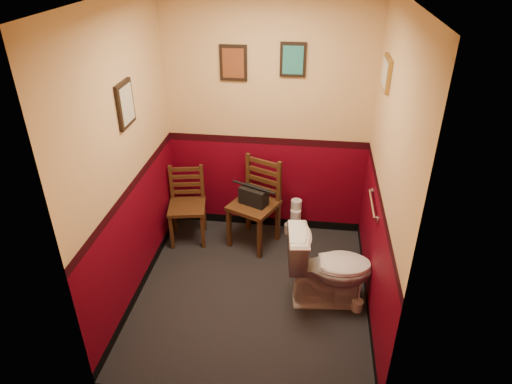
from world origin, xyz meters
The scene contains 16 objects.
floor centered at (0.00, 0.00, 0.00)m, with size 2.20×2.40×0.00m, color black.
wall_back centered at (0.00, 1.20, 1.35)m, with size 2.20×2.70×0.00m, color #560312.
wall_front centered at (0.00, -1.20, 1.35)m, with size 2.20×2.70×0.00m, color #560312.
wall_left centered at (-1.10, 0.00, 1.35)m, with size 2.40×2.70×0.00m, color #560312.
wall_right centered at (1.10, 0.00, 1.35)m, with size 2.40×2.70×0.00m, color #560312.
grab_bar centered at (1.07, 0.25, 0.95)m, with size 0.05×0.56×0.06m.
framed_print_back_a centered at (-0.35, 1.18, 1.95)m, with size 0.28×0.04×0.36m.
framed_print_back_b centered at (0.25, 1.18, 2.00)m, with size 0.26×0.04×0.34m.
framed_print_left centered at (-1.08, 0.10, 1.85)m, with size 0.04×0.30×0.38m.
framed_print_right centered at (1.08, 0.60, 2.05)m, with size 0.04×0.34×0.28m.
toilet centered at (0.72, -0.02, 0.39)m, with size 0.45×0.80×0.78m, color white.
toilet_brush centered at (1.01, -0.11, 0.06)m, with size 0.11×0.11×0.38m.
chair_left centered at (-0.86, 0.85, 0.43)m, with size 0.47×0.47×0.86m.
chair_right centered at (-0.08, 0.87, 0.50)m, with size 0.61×0.61×0.99m.
handbag centered at (-0.10, 0.83, 0.61)m, with size 0.34×0.26×0.22m.
tp_stack centered at (0.36, 1.07, 0.19)m, with size 0.26×0.16×0.45m.
Camera 1 is at (0.47, -3.39, 3.10)m, focal length 32.00 mm.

